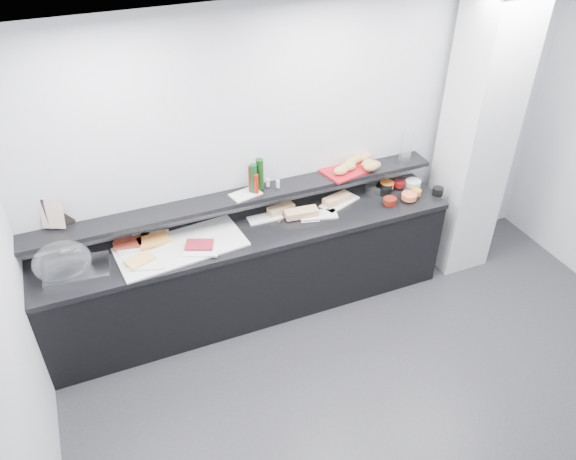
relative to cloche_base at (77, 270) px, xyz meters
name	(u,v)px	position (x,y,z in m)	size (l,w,h in m)	color
ground	(416,428)	(2.11, -1.69, -0.92)	(5.00, 5.00, 0.00)	#2D2D30
back_wall	(311,153)	(2.11, 0.31, 0.43)	(5.00, 0.02, 2.70)	silver
ceiling	(492,84)	(2.11, -1.69, 1.78)	(5.00, 5.00, 0.00)	white
column	(476,140)	(3.61, -0.04, 0.43)	(0.50, 0.50, 2.70)	silver
buffet_cabinet	(252,273)	(1.41, 0.01, -0.50)	(3.60, 0.60, 0.85)	black
counter_top	(250,233)	(1.41, 0.01, -0.05)	(3.62, 0.62, 0.05)	black
wall_shelf	(242,197)	(1.41, 0.19, 0.21)	(3.60, 0.25, 0.04)	black
cloche_base	(77,270)	(0.00, 0.00, 0.00)	(0.48, 0.32, 0.04)	silver
cloche_dome	(62,262)	(-0.09, 0.00, 0.11)	(0.43, 0.28, 0.34)	silver
linen_runner	(181,247)	(0.81, -0.01, -0.01)	(1.03, 0.49, 0.01)	silver
platter_meat_a	(135,244)	(0.47, 0.16, 0.00)	(0.31, 0.20, 0.01)	white
food_meat_a	(128,243)	(0.42, 0.17, 0.02)	(0.22, 0.14, 0.02)	maroon
platter_salmon	(152,239)	(0.61, 0.17, 0.00)	(0.30, 0.20, 0.01)	white
food_salmon	(154,240)	(0.62, 0.13, 0.02)	(0.25, 0.16, 0.02)	orange
platter_cheese	(148,262)	(0.52, -0.12, 0.00)	(0.28, 0.19, 0.01)	white
food_cheese	(140,260)	(0.47, -0.09, 0.02)	(0.21, 0.14, 0.02)	#FFCB63
platter_meat_b	(201,250)	(0.95, -0.12, 0.00)	(0.28, 0.18, 0.01)	white
food_meat_b	(199,245)	(0.95, -0.08, 0.02)	(0.22, 0.14, 0.02)	maroon
sandwich_plate_left	(265,218)	(1.59, 0.12, -0.01)	(0.30, 0.13, 0.01)	white
sandwich_food_left	(281,209)	(1.75, 0.15, 0.02)	(0.24, 0.09, 0.06)	tan
tongs_left	(283,218)	(1.73, 0.04, 0.00)	(0.01, 0.01, 0.16)	#B2B5B9
sandwich_plate_mid	(318,215)	(2.04, -0.01, -0.01)	(0.33, 0.14, 0.01)	white
sandwich_food_mid	(301,213)	(1.89, 0.02, 0.02)	(0.29, 0.11, 0.06)	tan
tongs_mid	(311,222)	(1.93, -0.10, 0.00)	(0.01, 0.01, 0.16)	silver
sandwich_plate_right	(339,202)	(2.31, 0.10, -0.01)	(0.38, 0.16, 0.01)	white
sandwich_food_right	(337,199)	(2.28, 0.11, 0.02)	(0.27, 0.10, 0.06)	tan
tongs_right	(336,207)	(2.24, 0.03, 0.00)	(0.01, 0.01, 0.16)	silver
bowl_glass_fruit	(374,189)	(2.69, 0.15, 0.02)	(0.18, 0.18, 0.07)	white
fill_glass_fruit	(387,185)	(2.83, 0.15, 0.03)	(0.13, 0.13, 0.05)	orange
bowl_black_jam	(384,189)	(2.77, 0.11, 0.02)	(0.16, 0.16, 0.07)	black
fill_black_jam	(400,184)	(2.95, 0.12, 0.03)	(0.11, 0.11, 0.05)	#5E0D10
bowl_glass_cream	(406,183)	(3.02, 0.12, 0.02)	(0.16, 0.16, 0.07)	white
fill_glass_cream	(413,183)	(3.07, 0.08, 0.03)	(0.15, 0.15, 0.05)	white
bowl_red_jam	(390,201)	(2.71, -0.10, 0.02)	(0.11, 0.11, 0.07)	maroon
fill_red_jam	(389,201)	(2.70, -0.10, 0.03)	(0.11, 0.11, 0.05)	#60190D
bowl_glass_salmon	(411,195)	(2.95, -0.07, 0.02)	(0.14, 0.14, 0.07)	white
fill_glass_salmon	(409,196)	(2.91, -0.11, 0.03)	(0.14, 0.14, 0.05)	orange
bowl_black_fruit	(438,191)	(3.22, -0.12, 0.02)	(0.10, 0.10, 0.07)	black
fill_black_fruit	(416,192)	(3.01, -0.07, 0.03)	(0.09, 0.09, 0.05)	orange
framed_print	(58,211)	(-0.04, 0.32, 0.36)	(0.20, 0.02, 0.26)	black
print_art	(52,215)	(-0.08, 0.27, 0.36)	(0.18, 0.00, 0.22)	#C7A78F
condiment_tray	(246,194)	(1.44, 0.18, 0.24)	(0.25, 0.16, 0.01)	white
bottle_green_a	(254,178)	(1.52, 0.18, 0.37)	(0.06, 0.06, 0.26)	#0F3A18
bottle_brown	(252,179)	(1.51, 0.20, 0.36)	(0.06, 0.06, 0.24)	#3E1B0B
bottle_green_b	(260,174)	(1.58, 0.21, 0.38)	(0.06, 0.06, 0.28)	#0F380F
bottle_hot	(256,184)	(1.53, 0.15, 0.33)	(0.04, 0.04, 0.18)	#9F180B
shaker_salt	(278,184)	(1.73, 0.17, 0.28)	(0.03, 0.03, 0.07)	silver
shaker_pepper	(268,183)	(1.66, 0.22, 0.28)	(0.03, 0.03, 0.07)	silver
bread_tray	(346,170)	(2.41, 0.21, 0.24)	(0.41, 0.29, 0.02)	#AE121C
bread_roll_nw	(351,162)	(2.48, 0.25, 0.29)	(0.15, 0.10, 0.08)	#AD8E42
bread_roll_n	(358,158)	(2.57, 0.29, 0.29)	(0.13, 0.09, 0.08)	#C8804C
bread_roll_ne	(365,157)	(2.65, 0.28, 0.29)	(0.13, 0.08, 0.08)	#CE864E
bread_roll_sw	(341,170)	(2.33, 0.15, 0.29)	(0.15, 0.09, 0.08)	tan
bread_roll_s	(371,167)	(2.60, 0.11, 0.29)	(0.14, 0.09, 0.08)	#B49344
bread_roll_se	(373,165)	(2.64, 0.13, 0.29)	(0.14, 0.09, 0.08)	#B97746
bread_roll_midw	(348,166)	(2.41, 0.19, 0.29)	(0.14, 0.09, 0.08)	#B19143
bread_roll_mide	(368,164)	(2.61, 0.16, 0.29)	(0.13, 0.08, 0.08)	#BB7847
carafe	(406,147)	(2.99, 0.16, 0.38)	(0.11, 0.11, 0.30)	white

